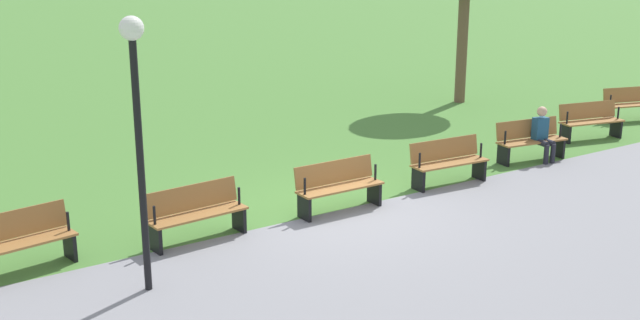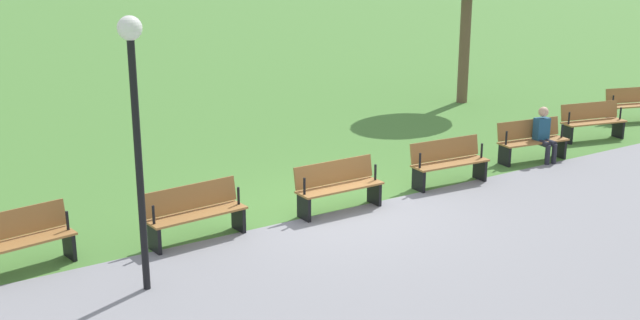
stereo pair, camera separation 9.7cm
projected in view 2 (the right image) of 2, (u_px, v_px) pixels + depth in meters
The scene contains 11 objects.
ground_plane at pixel (340, 211), 13.72m from camera, with size 120.00×120.00×0.00m, color #477A33.
path_paving at pixel (450, 266), 11.39m from camera, with size 36.33×5.88×0.01m, color gray.
bench_0 at pixel (635, 104), 20.51m from camera, with size 1.70×0.93×0.89m.
bench_1 at pixel (592, 121), 18.59m from camera, with size 1.70×0.82×0.89m.
bench_2 at pixel (531, 140), 16.79m from camera, with size 1.69×0.71×0.89m.
bench_3 at pixel (448, 161), 15.14m from camera, with size 1.67×0.59×0.89m.
bench_4 at pixel (338, 186), 13.65m from camera, with size 1.64×0.47×0.89m.
bench_5 at pixel (195, 212), 12.31m from camera, with size 1.67×0.59×0.89m.
bench_6 at pixel (16, 241), 11.13m from camera, with size 1.69×0.71×0.89m.
person_seated at pixel (544, 133), 16.71m from camera, with size 0.38×0.55×1.20m.
lamp_post at pixel (135, 103), 9.95m from camera, with size 0.32×0.32×3.75m.
Camera 2 is at (7.36, 10.66, 4.64)m, focal length 43.13 mm.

